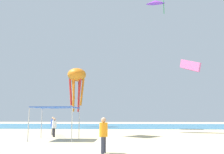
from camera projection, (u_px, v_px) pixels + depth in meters
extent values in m
cube|color=#D1BA8C|center=(106.00, 145.00, 14.63)|extent=(110.00, 110.00, 0.10)
cube|color=teal|center=(118.00, 126.00, 42.22)|extent=(110.00, 21.77, 0.03)
cylinder|color=#B2B2B7|center=(28.00, 124.00, 16.31)|extent=(0.07, 0.07, 2.40)
cylinder|color=#B2B2B7|center=(72.00, 124.00, 16.13)|extent=(0.07, 0.07, 2.40)
cylinder|color=#B2B2B7|center=(42.00, 123.00, 18.85)|extent=(0.07, 0.07, 2.40)
cylinder|color=#B2B2B7|center=(79.00, 123.00, 18.67)|extent=(0.07, 0.07, 2.40)
cube|color=blue|center=(56.00, 108.00, 17.70)|extent=(3.19, 2.65, 0.06)
cylinder|color=#33384C|center=(104.00, 145.00, 11.36)|extent=(0.15, 0.15, 0.78)
cylinder|color=#33384C|center=(102.00, 145.00, 11.07)|extent=(0.15, 0.15, 0.78)
cylinder|color=orange|center=(104.00, 130.00, 11.33)|extent=(0.41, 0.41, 0.68)
sphere|color=tan|center=(104.00, 120.00, 11.41)|extent=(0.26, 0.26, 0.26)
cylinder|color=slate|center=(53.00, 131.00, 22.12)|extent=(0.15, 0.15, 0.78)
cylinder|color=slate|center=(52.00, 131.00, 21.82)|extent=(0.15, 0.15, 0.78)
cylinder|color=blue|center=(53.00, 123.00, 22.09)|extent=(0.41, 0.41, 0.68)
sphere|color=tan|center=(53.00, 118.00, 22.17)|extent=(0.25, 0.25, 0.25)
cylinder|color=black|center=(54.00, 132.00, 20.06)|extent=(0.15, 0.15, 0.74)
cylinder|color=black|center=(54.00, 133.00, 19.80)|extent=(0.15, 0.15, 0.74)
cylinder|color=white|center=(54.00, 124.00, 20.04)|extent=(0.39, 0.39, 0.65)
sphere|color=tan|center=(54.00, 119.00, 20.12)|extent=(0.24, 0.24, 0.24)
ellipsoid|color=orange|center=(77.00, 75.00, 39.56)|extent=(4.46, 4.46, 2.28)
cylinder|color=orange|center=(73.00, 89.00, 39.86)|extent=(0.60, 0.60, 3.53)
cylinder|color=red|center=(71.00, 92.00, 38.87)|extent=(0.79, 0.47, 4.57)
cylinder|color=orange|center=(74.00, 95.00, 38.07)|extent=(0.49, 0.89, 5.62)
cylinder|color=red|center=(80.00, 88.00, 38.45)|extent=(0.60, 0.60, 3.53)
cylinder|color=orange|center=(82.00, 92.00, 39.26)|extent=(0.79, 0.47, 4.57)
cylinder|color=red|center=(79.00, 96.00, 39.88)|extent=(0.49, 0.89, 5.62)
cone|color=purple|center=(155.00, 2.00, 39.56)|extent=(3.41, 3.43, 1.54)
cylinder|color=green|center=(164.00, 7.00, 39.21)|extent=(0.14, 0.32, 2.50)
cube|color=pink|center=(190.00, 65.00, 41.42)|extent=(2.56, 4.95, 3.21)
cube|color=red|center=(190.00, 69.00, 41.31)|extent=(1.85, 3.75, 1.77)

